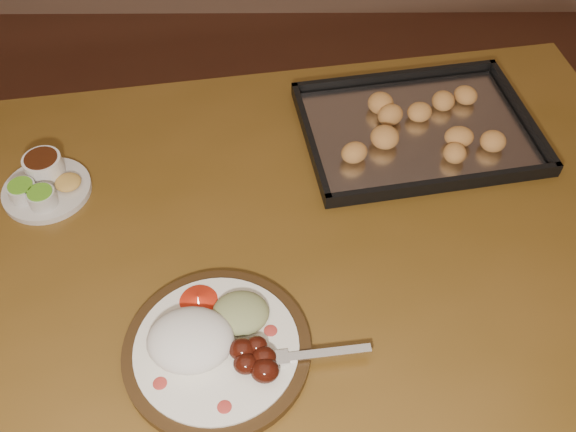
{
  "coord_description": "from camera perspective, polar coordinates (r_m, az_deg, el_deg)",
  "views": [
    {
      "loc": [
        0.12,
        -0.52,
        1.58
      ],
      "look_at": [
        0.13,
        0.17,
        0.77
      ],
      "focal_mm": 40.0,
      "sensor_mm": 36.0,
      "label": 1
    }
  ],
  "objects": [
    {
      "name": "dining_table",
      "position": [
        1.12,
        -4.06,
        -5.87
      ],
      "size": [
        1.62,
        1.13,
        0.75
      ],
      "rotation": [
        0.0,
        0.0,
        0.16
      ],
      "color": "brown",
      "rests_on": "ground"
    },
    {
      "name": "dinner_plate",
      "position": [
        0.93,
        -6.66,
        -11.14
      ],
      "size": [
        0.35,
        0.27,
        0.06
      ],
      "rotation": [
        0.0,
        0.0,
        -0.21
      ],
      "color": "#321F0E",
      "rests_on": "dining_table"
    },
    {
      "name": "condiment_saucer",
      "position": [
        1.19,
        -20.88,
        2.73
      ],
      "size": [
        0.15,
        0.15,
        0.05
      ],
      "rotation": [
        0.0,
        0.0,
        -0.09
      ],
      "color": "beige",
      "rests_on": "dining_table"
    },
    {
      "name": "baking_tray",
      "position": [
        1.24,
        11.41,
        7.72
      ],
      "size": [
        0.48,
        0.38,
        0.04
      ],
      "rotation": [
        0.0,
        0.0,
        0.17
      ],
      "color": "black",
      "rests_on": "dining_table"
    }
  ]
}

